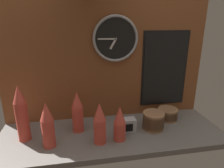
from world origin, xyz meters
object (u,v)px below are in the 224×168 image
object	(u,v)px
cup_stack_left	(48,125)
bowl_stack_far_right	(168,114)
napkin_dispenser	(127,125)
menu_board	(165,69)
cup_stack_center_left	(77,112)
cup_stack_center	(100,123)
cup_stack_far_left	(21,114)
cup_stack_center_right	(120,123)
bowl_stack_right	(153,120)
wall_clock	(116,39)

from	to	relation	value
cup_stack_left	bowl_stack_far_right	size ratio (longest dim) A/B	1.93
napkin_dispenser	menu_board	bearing A→B (deg)	34.70
napkin_dispenser	bowl_stack_far_right	bearing A→B (deg)	18.76
cup_stack_left	menu_board	xyz separation A→B (m)	(0.91, 0.34, 0.23)
cup_stack_center_left	cup_stack_left	bearing A→B (deg)	-140.26
cup_stack_center	cup_stack_left	world-z (taller)	cup_stack_left
cup_stack_center	menu_board	bearing A→B (deg)	31.61
cup_stack_far_left	bowl_stack_far_right	world-z (taller)	cup_stack_far_left
cup_stack_left	cup_stack_far_left	bearing A→B (deg)	148.34
cup_stack_left	menu_board	bearing A→B (deg)	20.60
cup_stack_center	menu_board	world-z (taller)	menu_board
bowl_stack_far_right	napkin_dispenser	xyz separation A→B (m)	(-0.37, -0.13, 0.00)
cup_stack_far_left	cup_stack_left	distance (m)	0.21
cup_stack_far_left	cup_stack_center_left	xyz separation A→B (m)	(0.36, 0.05, -0.04)
cup_stack_far_left	menu_board	size ratio (longest dim) A/B	0.63
menu_board	cup_stack_center_right	bearing A→B (deg)	-142.19
cup_stack_center_right	bowl_stack_right	world-z (taller)	cup_stack_center_right
napkin_dispenser	cup_stack_center	bearing A→B (deg)	-154.48
cup_stack_center	wall_clock	bearing A→B (deg)	64.12
cup_stack_left	bowl_stack_right	bearing A→B (deg)	7.00
wall_clock	cup_stack_center	bearing A→B (deg)	-115.88
cup_stack_center_left	menu_board	bearing A→B (deg)	14.48
cup_stack_center_right	bowl_stack_far_right	world-z (taller)	cup_stack_center_right
cup_stack_center_right	menu_board	world-z (taller)	menu_board
cup_stack_center	cup_stack_center_right	xyz separation A→B (m)	(0.13, 0.01, -0.02)
bowl_stack_far_right	bowl_stack_right	distance (m)	0.21
cup_stack_far_left	cup_stack_center	distance (m)	0.52
bowl_stack_far_right	napkin_dispenser	world-z (taller)	napkin_dispenser
cup_stack_center_left	cup_stack_far_left	bearing A→B (deg)	-172.39
cup_stack_far_left	bowl_stack_far_right	distance (m)	1.09
cup_stack_left	cup_stack_center_right	bearing A→B (deg)	-0.89
cup_stack_left	wall_clock	bearing A→B (deg)	33.93
cup_stack_center	wall_clock	distance (m)	0.63
cup_stack_far_left	cup_stack_center_right	distance (m)	0.65
bowl_stack_far_right	wall_clock	distance (m)	0.73
cup_stack_center_right	wall_clock	world-z (taller)	wall_clock
cup_stack_center_left	napkin_dispenser	size ratio (longest dim) A/B	2.55
cup_stack_center	cup_stack_far_left	bearing A→B (deg)	165.92
bowl_stack_far_right	cup_stack_center_right	bearing A→B (deg)	-154.23
cup_stack_center	cup_stack_left	xyz separation A→B (m)	(-0.32, 0.02, 0.01)
bowl_stack_far_right	wall_clock	xyz separation A→B (m)	(-0.41, 0.12, 0.59)
cup_stack_center	cup_stack_center_right	size ratio (longest dim) A/B	1.17
bowl_stack_right	napkin_dispenser	size ratio (longest dim) A/B	1.32
cup_stack_center_right	bowl_stack_far_right	bearing A→B (deg)	25.77
cup_stack_center_left	menu_board	size ratio (longest dim) A/B	0.49
cup_stack_center_right	wall_clock	size ratio (longest dim) A/B	0.71
cup_stack_left	bowl_stack_far_right	distance (m)	0.93
cup_stack_center	cup_stack_center_left	distance (m)	0.22
cup_stack_center_right	cup_stack_left	distance (m)	0.46
cup_stack_center_right	bowl_stack_far_right	size ratio (longest dim) A/B	1.54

